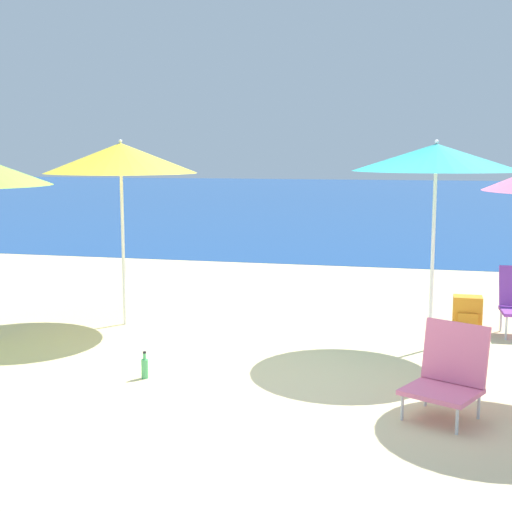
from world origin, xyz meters
TOP-DOWN VIEW (x-y plane):
  - ground_plane at (0.00, 0.00)m, footprint 60.00×60.00m
  - sea_water at (0.00, 26.48)m, footprint 60.00×40.00m
  - beach_umbrella_yellow at (-2.10, 1.61)m, footprint 1.73×1.73m
  - beach_umbrella_teal at (1.37, 1.32)m, footprint 1.65×1.65m
  - beach_chair_pink at (1.50, -0.54)m, footprint 0.68×0.68m
  - backpack_orange at (1.80, 2.38)m, footprint 0.32×0.26m
  - water_bottle at (-1.10, -0.23)m, footprint 0.06×0.06m

SIDE VIEW (x-z plane):
  - ground_plane at x=0.00m, z-range 0.00..0.00m
  - sea_water at x=0.00m, z-range 0.00..0.01m
  - water_bottle at x=-1.10m, z-range -0.03..0.22m
  - backpack_orange at x=1.80m, z-range 0.00..0.36m
  - beach_chair_pink at x=1.50m, z-range -0.01..0.69m
  - beach_umbrella_yellow at x=-2.10m, z-range 0.86..3.00m
  - beach_umbrella_teal at x=1.37m, z-range 0.88..3.01m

